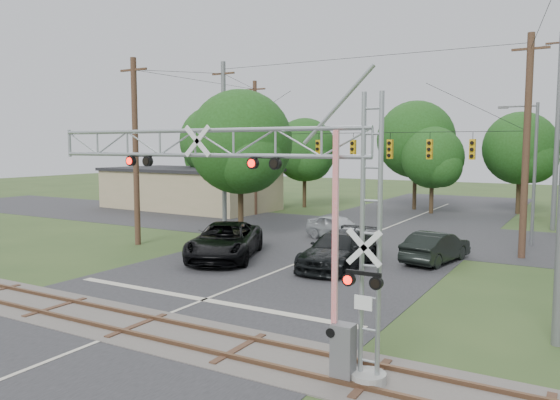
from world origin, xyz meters
The scene contains 14 objects.
ground centered at (0.00, 0.00, 0.00)m, with size 160.00×160.00×0.00m, color #324821.
road_main centered at (0.00, 10.00, 0.01)m, with size 14.00×90.00×0.02m, color #272729.
road_cross centered at (0.00, 24.00, 0.01)m, with size 90.00×12.00×0.02m, color #272729.
railroad_track centered at (0.00, 2.00, 0.03)m, with size 90.00×3.20×0.17m.
crossing_gantry centered at (4.80, 1.64, 4.43)m, with size 11.11×0.91×7.11m.
traffic_signal_span centered at (0.88, 20.00, 5.73)m, with size 19.34×0.36×11.50m.
pickup_black centered at (-3.82, 12.15, 0.93)m, with size 3.08×6.69×1.86m, color black.
car_dark centered at (2.14, 13.19, 0.86)m, with size 2.41×5.93×1.72m, color black.
sedan_silver centered at (-1.03, 20.19, 0.79)m, with size 1.86×4.61×1.57m, color #A1A5A8.
suv_dark centered at (5.89, 16.71, 0.79)m, with size 1.66×4.77×1.57m, color black.
commercial_building centered at (-20.04, 29.01, 1.89)m, with size 16.57×9.10×3.77m.
streetlight centered at (9.42, 24.07, 4.65)m, with size 2.22×0.23×8.31m.
utility_poles centered at (2.71, 23.17, 6.08)m, with size 26.11×29.16×13.44m.
treeline centered at (1.15, 33.41, 5.85)m, with size 53.72×27.96×9.91m.
Camera 1 is at (12.61, -10.54, 5.85)m, focal length 35.00 mm.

